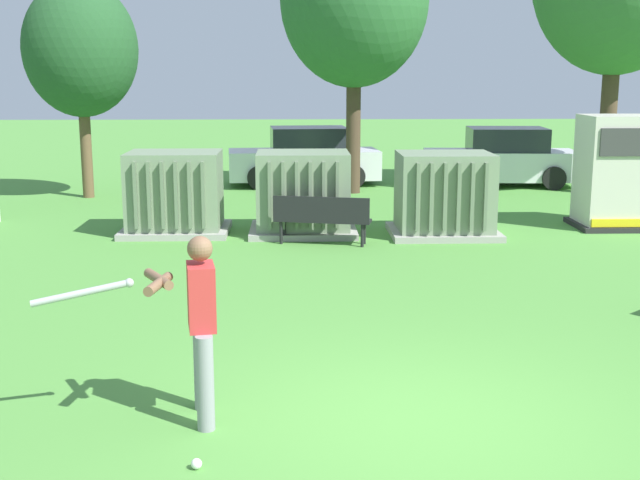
% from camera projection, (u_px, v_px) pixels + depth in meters
% --- Properties ---
extents(ground_plane, '(96.00, 96.00, 0.00)m').
position_uv_depth(ground_plane, '(417.00, 421.00, 7.67)').
color(ground_plane, '#51933D').
extents(transformer_west, '(2.10, 1.70, 1.62)m').
position_uv_depth(transformer_west, '(175.00, 194.00, 16.37)').
color(transformer_west, '#9E9B93').
rests_on(transformer_west, ground).
extents(transformer_mid_west, '(2.10, 1.70, 1.62)m').
position_uv_depth(transformer_mid_west, '(303.00, 194.00, 16.33)').
color(transformer_mid_west, '#9E9B93').
rests_on(transformer_mid_west, ground).
extents(transformer_mid_east, '(2.10, 1.70, 1.62)m').
position_uv_depth(transformer_mid_east, '(444.00, 195.00, 16.15)').
color(transformer_mid_east, '#9E9B93').
rests_on(transformer_mid_east, ground).
extents(generator_enclosure, '(1.60, 1.40, 2.30)m').
position_uv_depth(generator_enclosure, '(616.00, 173.00, 16.90)').
color(generator_enclosure, '#262626').
rests_on(generator_enclosure, ground).
extents(park_bench, '(1.84, 0.78, 0.92)m').
position_uv_depth(park_bench, '(322.00, 216.00, 15.30)').
color(park_bench, black).
rests_on(park_bench, ground).
extents(batter, '(1.62, 0.74, 1.74)m').
position_uv_depth(batter, '(196.00, 319.00, 7.51)').
color(batter, gray).
rests_on(batter, ground).
extents(sports_ball, '(0.09, 0.09, 0.09)m').
position_uv_depth(sports_ball, '(196.00, 464.00, 6.73)').
color(sports_ball, white).
rests_on(sports_ball, ground).
extents(tree_left, '(2.81, 2.81, 5.37)m').
position_uv_depth(tree_left, '(81.00, 50.00, 20.41)').
color(tree_left, brown).
rests_on(tree_left, ground).
extents(parked_car_leftmost, '(4.32, 2.17, 1.62)m').
position_uv_depth(parked_car_leftmost, '(305.00, 158.00, 23.37)').
color(parked_car_leftmost, silver).
rests_on(parked_car_leftmost, ground).
extents(parked_car_left_of_center, '(4.31, 2.14, 1.62)m').
position_uv_depth(parked_car_left_of_center, '(502.00, 159.00, 23.17)').
color(parked_car_left_of_center, silver).
rests_on(parked_car_left_of_center, ground).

